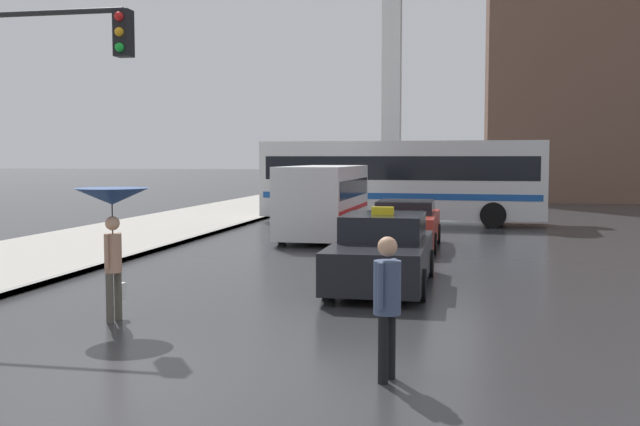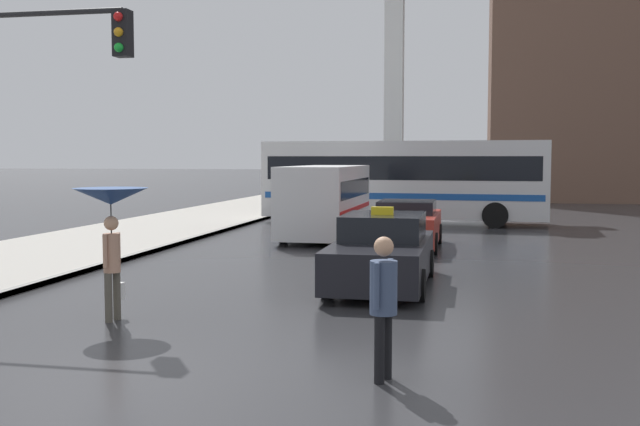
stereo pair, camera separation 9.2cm
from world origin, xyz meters
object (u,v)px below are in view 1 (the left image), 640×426
object	(u,v)px
monument_cross	(392,31)
pedestrian_man	(387,296)
ambulance_van	(324,198)
taxi	(383,253)
city_bus	(402,178)
traffic_light	(32,92)
pedestrian_with_umbrella	(112,210)
sedan_red	(405,225)

from	to	relation	value
monument_cross	pedestrian_man	bearing A→B (deg)	-84.26
ambulance_van	taxi	bearing A→B (deg)	109.19
city_bus	traffic_light	distance (m)	18.29
city_bus	pedestrian_with_umbrella	bearing A→B (deg)	174.53
taxi	ambulance_van	world-z (taller)	ambulance_van
ambulance_van	pedestrian_man	world-z (taller)	ambulance_van
traffic_light	monument_cross	world-z (taller)	monument_cross
taxi	monument_cross	world-z (taller)	monument_cross
taxi	pedestrian_with_umbrella	world-z (taller)	pedestrian_with_umbrella
ambulance_van	pedestrian_with_umbrella	bearing A→B (deg)	86.51
taxi	pedestrian_man	size ratio (longest dim) A/B	2.71
sedan_red	pedestrian_with_umbrella	distance (m)	11.27
traffic_light	monument_cross	size ratio (longest dim) A/B	0.35
sedan_red	pedestrian_man	xyz separation A→B (m)	(0.86, -12.92, 0.35)
pedestrian_man	monument_cross	size ratio (longest dim) A/B	0.11
city_bus	pedestrian_man	bearing A→B (deg)	-172.00
city_bus	monument_cross	world-z (taller)	monument_cross
taxi	traffic_light	world-z (taller)	traffic_light
pedestrian_with_umbrella	traffic_light	world-z (taller)	traffic_light
ambulance_van	traffic_light	size ratio (longest dim) A/B	1.05
taxi	pedestrian_man	distance (m)	6.46
taxi	city_bus	xyz separation A→B (m)	(-0.91, 14.65, 1.12)
ambulance_van	pedestrian_with_umbrella	xyz separation A→B (m)	(-0.95, -12.73, 0.49)
pedestrian_man	sedan_red	bearing A→B (deg)	-159.32
sedan_red	pedestrian_with_umbrella	bearing A→B (deg)	70.46
traffic_light	pedestrian_man	bearing A→B (deg)	-28.04
sedan_red	ambulance_van	size ratio (longest dim) A/B	0.74
sedan_red	pedestrian_man	bearing A→B (deg)	93.81
sedan_red	ambulance_van	bearing A→B (deg)	-37.64
taxi	pedestrian_with_umbrella	xyz separation A→B (m)	(-3.84, -4.06, 1.11)
ambulance_van	sedan_red	bearing A→B (deg)	143.15
taxi	monument_cross	distance (m)	23.81
traffic_light	monument_cross	xyz separation A→B (m)	(3.84, 25.10, 5.03)
city_bus	traffic_light	world-z (taller)	traffic_light
sedan_red	traffic_light	bearing A→B (deg)	57.85
sedan_red	monument_cross	distance (m)	17.86
pedestrian_with_umbrella	ambulance_van	bearing A→B (deg)	4.68
taxi	pedestrian_with_umbrella	bearing A→B (deg)	46.59
taxi	traffic_light	distance (m)	7.28
sedan_red	taxi	bearing A→B (deg)	90.75
pedestrian_with_umbrella	monument_cross	xyz separation A→B (m)	(1.73, 26.34, 7.02)
taxi	ambulance_van	size ratio (longest dim) A/B	0.80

